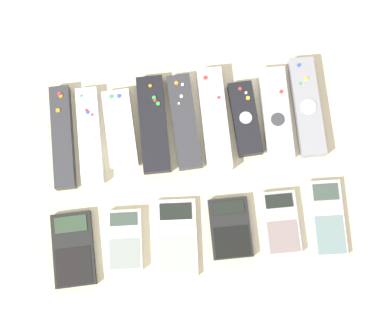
% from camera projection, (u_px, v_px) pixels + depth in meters
% --- Properties ---
extents(ground_plane, '(3.00, 3.00, 0.00)m').
position_uv_depth(ground_plane, '(194.00, 185.00, 1.07)').
color(ground_plane, beige).
extents(remote_0, '(0.04, 0.21, 0.03)m').
position_uv_depth(remote_0, '(63.00, 137.00, 1.08)').
color(remote_0, '#333338').
rests_on(remote_0, ground_plane).
extents(remote_1, '(0.04, 0.20, 0.02)m').
position_uv_depth(remote_1, '(90.00, 136.00, 1.09)').
color(remote_1, white).
rests_on(remote_1, ground_plane).
extents(remote_2, '(0.06, 0.16, 0.03)m').
position_uv_depth(remote_2, '(120.00, 129.00, 1.09)').
color(remote_2, silver).
rests_on(remote_2, ground_plane).
extents(remote_3, '(0.06, 0.20, 0.02)m').
position_uv_depth(remote_3, '(153.00, 124.00, 1.09)').
color(remote_3, black).
rests_on(remote_3, ground_plane).
extents(remote_4, '(0.05, 0.20, 0.02)m').
position_uv_depth(remote_4, '(184.00, 122.00, 1.09)').
color(remote_4, '#333338').
rests_on(remote_4, ground_plane).
extents(remote_5, '(0.05, 0.22, 0.03)m').
position_uv_depth(remote_5, '(214.00, 119.00, 1.09)').
color(remote_5, silver).
rests_on(remote_5, ground_plane).
extents(remote_6, '(0.05, 0.16, 0.02)m').
position_uv_depth(remote_6, '(245.00, 119.00, 1.09)').
color(remote_6, black).
rests_on(remote_6, ground_plane).
extents(remote_7, '(0.06, 0.20, 0.03)m').
position_uv_depth(remote_7, '(276.00, 113.00, 1.09)').
color(remote_7, '#B7B7BC').
rests_on(remote_7, ground_plane).
extents(remote_8, '(0.05, 0.21, 0.03)m').
position_uv_depth(remote_8, '(307.00, 107.00, 1.10)').
color(remote_8, gray).
rests_on(remote_8, ground_plane).
extents(calculator_0, '(0.08, 0.14, 0.02)m').
position_uv_depth(calculator_0, '(73.00, 249.00, 1.04)').
color(calculator_0, black).
rests_on(calculator_0, ground_plane).
extents(calculator_1, '(0.07, 0.12, 0.02)m').
position_uv_depth(calculator_1, '(125.00, 240.00, 1.04)').
color(calculator_1, silver).
rests_on(calculator_1, ground_plane).
extents(calculator_2, '(0.09, 0.15, 0.01)m').
position_uv_depth(calculator_2, '(177.00, 238.00, 1.04)').
color(calculator_2, silver).
rests_on(calculator_2, ground_plane).
extents(calculator_3, '(0.08, 0.12, 0.02)m').
position_uv_depth(calculator_3, '(230.00, 228.00, 1.05)').
color(calculator_3, black).
rests_on(calculator_3, ground_plane).
extents(calculator_4, '(0.07, 0.12, 0.02)m').
position_uv_depth(calculator_4, '(281.00, 222.00, 1.05)').
color(calculator_4, '#B2B2B7').
rests_on(calculator_4, ground_plane).
extents(calculator_5, '(0.07, 0.15, 0.01)m').
position_uv_depth(calculator_5, '(328.00, 218.00, 1.05)').
color(calculator_5, '#B2B2B7').
rests_on(calculator_5, ground_plane).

